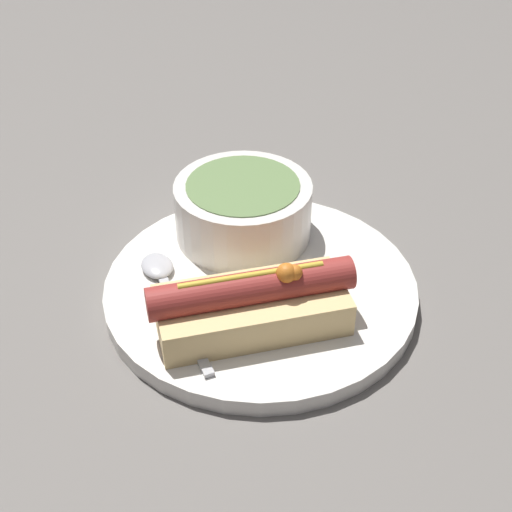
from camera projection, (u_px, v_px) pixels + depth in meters
name	position (u px, v px, depth m)	size (l,w,h in m)	color
ground_plane	(256.00, 295.00, 0.58)	(4.00, 4.00, 0.00)	slate
dinner_plate	(256.00, 289.00, 0.58)	(0.25, 0.25, 0.01)	white
hot_dog	(247.00, 303.00, 0.52)	(0.15, 0.10, 0.06)	#E5C17F
soup_bowl	(239.00, 207.00, 0.61)	(0.12, 0.12, 0.05)	silver
spoon	(160.00, 282.00, 0.57)	(0.07, 0.14, 0.01)	#B7B7BC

